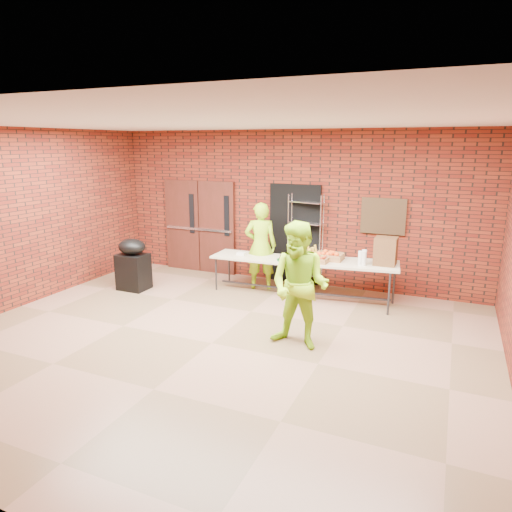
{
  "coord_description": "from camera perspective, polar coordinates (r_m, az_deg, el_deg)",
  "views": [
    {
      "loc": [
        3.15,
        -5.52,
        2.91
      ],
      "look_at": [
        0.11,
        1.4,
        1.04
      ],
      "focal_mm": 32.0,
      "sensor_mm": 36.0,
      "label": 1
    }
  ],
  "objects": [
    {
      "name": "basket_apples",
      "position": [
        8.43,
        7.62,
        -0.43
      ],
      "size": [
        0.4,
        0.31,
        0.13
      ],
      "color": "#97663D",
      "rests_on": "table_right"
    },
    {
      "name": "coffee_dispenser",
      "position": [
        8.46,
        15.89,
        0.58
      ],
      "size": [
        0.38,
        0.34,
        0.5
      ],
      "primitive_type": "cube",
      "color": "brown",
      "rests_on": "table_right"
    },
    {
      "name": "cup_stack_front",
      "position": [
        8.33,
        12.93,
        -0.3
      ],
      "size": [
        0.09,
        0.09,
        0.26
      ],
      "primitive_type": "cylinder",
      "color": "silver",
      "rests_on": "table_right"
    },
    {
      "name": "room",
      "position": [
        6.49,
        -5.9,
        2.15
      ],
      "size": [
        8.08,
        7.08,
        3.28
      ],
      "color": "brown",
      "rests_on": "ground"
    },
    {
      "name": "muffin_tray",
      "position": [
        8.81,
        3.97,
        -0.24
      ],
      "size": [
        0.42,
        0.42,
        0.1
      ],
      "color": "#16541E",
      "rests_on": "table_left"
    },
    {
      "name": "volunteer_woman",
      "position": [
        9.26,
        0.58,
        1.27
      ],
      "size": [
        0.76,
        0.63,
        1.78
      ],
      "primitive_type": "imported",
      "rotation": [
        0.0,
        0.0,
        3.51
      ],
      "color": "#94D117",
      "rests_on": "room"
    },
    {
      "name": "table_right",
      "position": [
        8.58,
        11.08,
        -1.16
      ],
      "size": [
        2.01,
        1.05,
        0.79
      ],
      "rotation": [
        0.0,
        0.0,
        0.13
      ],
      "color": "beige",
      "rests_on": "room"
    },
    {
      "name": "cup_stack_back",
      "position": [
        8.48,
        13.36,
        -0.1
      ],
      "size": [
        0.09,
        0.09,
        0.26
      ],
      "primitive_type": "cylinder",
      "color": "silver",
      "rests_on": "table_right"
    },
    {
      "name": "cup_stack_mid",
      "position": [
        8.33,
        13.3,
        -0.33
      ],
      "size": [
        0.09,
        0.09,
        0.26
      ],
      "primitive_type": "cylinder",
      "color": "silver",
      "rests_on": "table_right"
    },
    {
      "name": "basket_bananas",
      "position": [
        8.66,
        6.46,
        0.07
      ],
      "size": [
        0.5,
        0.39,
        0.15
      ],
      "color": "#97663D",
      "rests_on": "table_right"
    },
    {
      "name": "dark_doorway",
      "position": [
        9.67,
        4.83,
        2.73
      ],
      "size": [
        1.1,
        0.06,
        2.1
      ],
      "primitive_type": "cube",
      "color": "black",
      "rests_on": "room"
    },
    {
      "name": "wire_rack",
      "position": [
        9.47,
        6.17,
        1.9
      ],
      "size": [
        0.74,
        0.38,
        1.92
      ],
      "primitive_type": null,
      "rotation": [
        0.0,
        0.0,
        -0.21
      ],
      "color": "silver",
      "rests_on": "room"
    },
    {
      "name": "basket_oranges",
      "position": [
        8.66,
        9.15,
        -0.01
      ],
      "size": [
        0.5,
        0.39,
        0.16
      ],
      "color": "#97663D",
      "rests_on": "table_right"
    },
    {
      "name": "covered_grill",
      "position": [
        9.6,
        -15.12,
        -1.0
      ],
      "size": [
        0.58,
        0.48,
        1.05
      ],
      "rotation": [
        0.0,
        0.0,
        -0.0
      ],
      "color": "black",
      "rests_on": "room"
    },
    {
      "name": "double_doors",
      "position": [
        10.6,
        -7.05,
        3.68
      ],
      "size": [
        1.78,
        0.12,
        2.1
      ],
      "color": "#471B14",
      "rests_on": "room"
    },
    {
      "name": "volunteer_man",
      "position": [
        6.57,
        5.48,
        -3.73
      ],
      "size": [
        0.97,
        0.8,
        1.86
      ],
      "primitive_type": "imported",
      "rotation": [
        0.0,
        0.0,
        -0.11
      ],
      "color": "#94D117",
      "rests_on": "room"
    },
    {
      "name": "napkin_box",
      "position": [
        9.21,
        -1.86,
        0.29
      ],
      "size": [
        0.17,
        0.11,
        0.06
      ],
      "primitive_type": "cube",
      "color": "silver",
      "rests_on": "table_left"
    },
    {
      "name": "table_left",
      "position": [
        9.13,
        0.12,
        -0.4
      ],
      "size": [
        1.78,
        0.79,
        0.72
      ],
      "rotation": [
        0.0,
        0.0,
        0.03
      ],
      "color": "beige",
      "rests_on": "room"
    },
    {
      "name": "bronze_plaque",
      "position": [
        9.16,
        15.62,
        4.82
      ],
      "size": [
        0.85,
        0.04,
        0.7
      ],
      "primitive_type": "cube",
      "color": "#392917",
      "rests_on": "room"
    }
  ]
}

